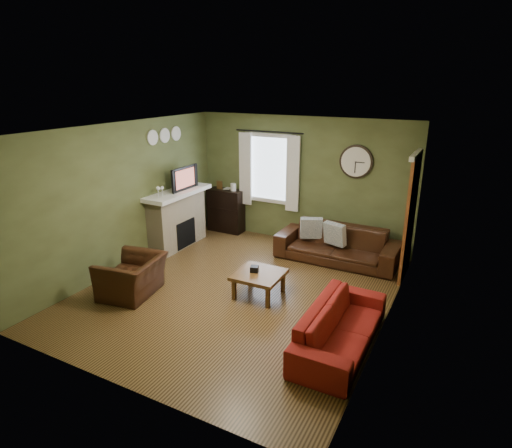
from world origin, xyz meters
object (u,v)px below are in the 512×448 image
at_px(bookshelf, 226,210).
at_px(sofa_brown, 337,244).
at_px(armchair, 132,276).
at_px(coffee_table, 259,284).
at_px(sofa_red, 341,326).

bearing_deg(bookshelf, sofa_brown, -9.89).
distance_m(armchair, coffee_table, 2.02).
bearing_deg(sofa_brown, armchair, -131.40).
xyz_separation_m(bookshelf, sofa_red, (3.62, -3.11, -0.20)).
height_order(sofa_brown, coffee_table, sofa_brown).
height_order(bookshelf, coffee_table, bookshelf).
distance_m(sofa_brown, armchair, 3.74).
xyz_separation_m(sofa_brown, sofa_red, (0.88, -2.63, -0.05)).
height_order(bookshelf, sofa_red, bookshelf).
bearing_deg(sofa_red, armchair, 92.95).
relative_size(sofa_red, coffee_table, 2.65).
height_order(sofa_red, coffee_table, sofa_red).
height_order(sofa_red, armchair, armchair).
bearing_deg(sofa_brown, sofa_red, -71.48).
xyz_separation_m(bookshelf, armchair, (0.26, -3.28, -0.17)).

